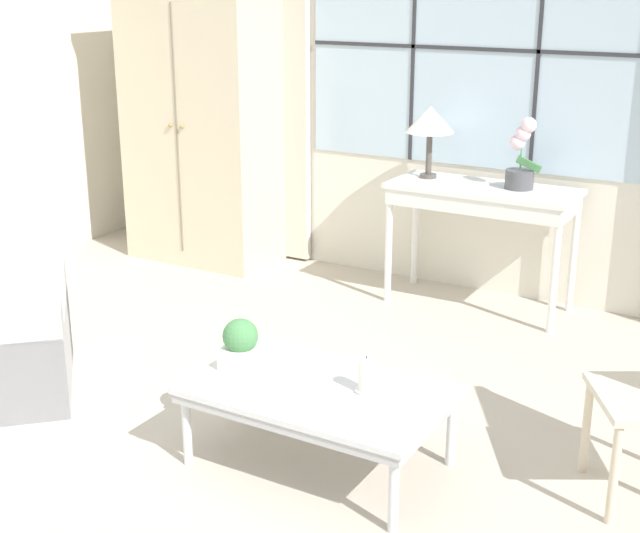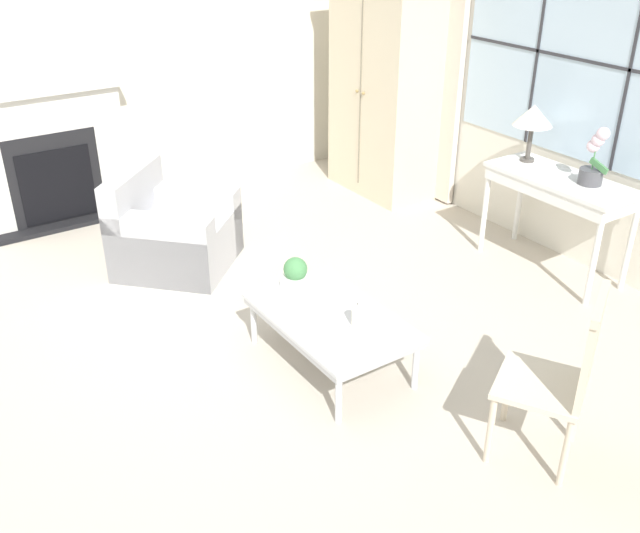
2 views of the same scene
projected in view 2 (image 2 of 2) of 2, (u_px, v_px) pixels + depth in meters
The scene contains 13 objects.
ground_plane at pixel (238, 364), 4.59m from camera, with size 14.00×14.00×0.00m, color #BCB2A3.
wall_back_windowed at pixel (580, 85), 5.43m from camera, with size 7.20×0.14×2.80m.
wall_left at pixel (131, 53), 6.46m from camera, with size 0.06×7.20×2.80m, color silver.
fireplace at pixel (47, 146), 6.25m from camera, with size 0.34×1.41×2.16m.
armoire at pixel (385, 84), 6.81m from camera, with size 1.15×0.63×2.12m.
console_table at pixel (560, 188), 5.43m from camera, with size 1.15×0.49×0.79m.
table_lamp at pixel (533, 117), 5.54m from camera, with size 0.31×0.31×0.46m.
potted_orchid at pixel (594, 161), 5.18m from camera, with size 0.22×0.17×0.44m.
armchair_upholstered at pixel (173, 234), 5.69m from camera, with size 1.18×1.17×0.79m.
side_chair_wooden at pixel (565, 371), 3.58m from camera, with size 0.60×0.60×1.01m.
coffee_table at pixel (331, 320), 4.44m from camera, with size 1.08×0.67×0.37m.
potted_plant_small at pixel (296, 274), 4.65m from camera, with size 0.16×0.16×0.23m.
pillar_candle at pixel (357, 316), 4.27m from camera, with size 0.09×0.09×0.16m.
Camera 2 is at (3.42, -1.66, 2.70)m, focal length 40.00 mm.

